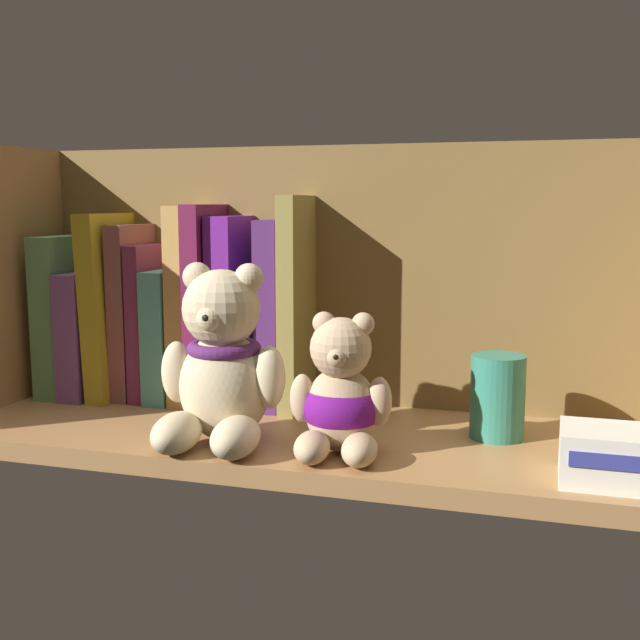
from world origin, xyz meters
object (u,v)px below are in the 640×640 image
at_px(book_10, 278,314).
at_px(pillar_candle, 497,397).
at_px(book_2, 118,304).
at_px(book_9, 257,338).
at_px(book_3, 137,310).
at_px(book_7, 212,304).
at_px(book_0, 74,313).
at_px(book_11, 300,303).
at_px(book_5, 173,334).
at_px(book_1, 98,332).
at_px(teddy_bear_smaller, 340,398).
at_px(book_8, 234,310).
at_px(book_4, 154,321).
at_px(small_product_box, 616,456).
at_px(teddy_bear_larger, 221,367).
at_px(book_6, 193,304).

height_order(book_10, pillar_candle, book_10).
bearing_deg(book_2, book_9, 0.00).
height_order(book_3, book_7, book_7).
xyz_separation_m(book_0, book_10, (0.27, 0.00, 0.01)).
xyz_separation_m(book_7, book_11, (0.11, 0.00, 0.00)).
bearing_deg(book_5, book_1, 180.00).
relative_size(book_11, teddy_bear_smaller, 1.81).
distance_m(book_9, pillar_candle, 0.29).
distance_m(book_5, pillar_candle, 0.39).
bearing_deg(book_8, teddy_bear_smaller, -41.38).
relative_size(book_11, pillar_candle, 2.87).
xyz_separation_m(book_4, small_product_box, (0.52, -0.16, -0.07)).
bearing_deg(book_5, teddy_bear_larger, -49.42).
bearing_deg(pillar_candle, teddy_bear_larger, -160.39).
bearing_deg(teddy_bear_larger, book_6, 123.98).
xyz_separation_m(book_4, book_6, (0.05, 0.00, 0.02)).
xyz_separation_m(book_1, teddy_bear_smaller, (0.35, -0.15, -0.02)).
height_order(book_2, book_11, book_11).
height_order(book_0, book_1, book_0).
bearing_deg(book_1, book_6, 0.00).
bearing_deg(book_9, book_5, 180.00).
bearing_deg(book_2, pillar_candle, -7.20).
height_order(book_0, book_9, book_0).
xyz_separation_m(book_7, book_9, (0.06, 0.00, -0.04)).
relative_size(book_0, book_1, 1.28).
distance_m(book_3, book_9, 0.16).
height_order(book_2, book_3, book_2).
relative_size(book_2, book_4, 1.20).
distance_m(book_0, book_7, 0.19).
relative_size(book_1, book_5, 0.97).
bearing_deg(book_0, book_6, 0.00).
height_order(book_7, book_11, book_11).
bearing_deg(book_7, teddy_bear_smaller, -37.08).
xyz_separation_m(book_11, teddy_bear_smaller, (0.09, -0.15, -0.07)).
bearing_deg(book_3, small_product_box, -16.66).
height_order(book_4, book_9, book_4).
xyz_separation_m(book_3, pillar_candle, (0.44, -0.06, -0.06)).
height_order(book_8, teddy_bear_smaller, book_8).
bearing_deg(book_8, book_5, 180.00).
xyz_separation_m(book_2, book_10, (0.21, 0.00, -0.00)).
bearing_deg(book_0, book_11, 0.00).
bearing_deg(teddy_bear_larger, book_0, 150.53).
bearing_deg(book_4, book_1, 180.00).
relative_size(book_4, book_6, 0.80).
xyz_separation_m(book_0, book_8, (0.22, 0.00, 0.01)).
bearing_deg(book_8, book_2, 180.00).
bearing_deg(teddy_bear_smaller, book_2, 155.13).
xyz_separation_m(book_6, book_8, (0.05, 0.00, -0.01)).
relative_size(teddy_bear_larger, teddy_bear_smaller, 1.32).
height_order(book_1, book_2, book_2).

